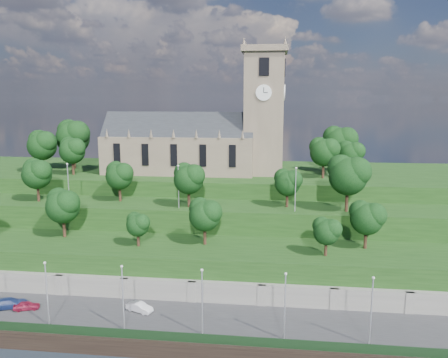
# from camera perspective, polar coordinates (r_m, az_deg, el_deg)

# --- Properties ---
(ground) EXTENTS (320.00, 320.00, 0.00)m
(ground) POSITION_cam_1_polar(r_m,az_deg,el_deg) (58.05, -11.66, -21.75)
(ground) COLOR black
(ground) RESTS_ON ground
(promenade) EXTENTS (160.00, 12.00, 2.00)m
(promenade) POSITION_cam_1_polar(r_m,az_deg,el_deg) (62.47, -9.90, -18.15)
(promenade) COLOR #2D2D30
(promenade) RESTS_ON ground
(quay_wall) EXTENTS (160.00, 0.50, 2.20)m
(quay_wall) POSITION_cam_1_polar(r_m,az_deg,el_deg) (57.43, -11.72, -20.85)
(quay_wall) COLOR black
(quay_wall) RESTS_ON ground
(fence) EXTENTS (160.00, 0.10, 1.20)m
(fence) POSITION_cam_1_polar(r_m,az_deg,el_deg) (57.21, -11.57, -19.24)
(fence) COLOR black
(fence) RESTS_ON promenade
(retaining_wall) EXTENTS (160.00, 2.10, 5.00)m
(retaining_wall) POSITION_cam_1_polar(r_m,az_deg,el_deg) (66.93, -8.44, -14.64)
(retaining_wall) COLOR slate
(retaining_wall) RESTS_ON ground
(embankment_lower) EXTENTS (160.00, 12.00, 8.00)m
(embankment_lower) POSITION_cam_1_polar(r_m,az_deg,el_deg) (71.68, -7.21, -11.56)
(embankment_lower) COLOR #173712
(embankment_lower) RESTS_ON ground
(embankment_upper) EXTENTS (160.00, 10.00, 12.00)m
(embankment_upper) POSITION_cam_1_polar(r_m,az_deg,el_deg) (81.09, -5.37, -7.40)
(embankment_upper) COLOR #173712
(embankment_upper) RESTS_ON ground
(hilltop) EXTENTS (160.00, 32.00, 15.00)m
(hilltop) POSITION_cam_1_polar(r_m,az_deg,el_deg) (100.57, -2.90, -2.98)
(hilltop) COLOR #173712
(hilltop) RESTS_ON ground
(church) EXTENTS (38.60, 12.35, 27.60)m
(church) POSITION_cam_1_polar(r_m,az_deg,el_deg) (94.14, -2.92, 5.38)
(church) COLOR brown
(church) RESTS_ON hilltop
(trees_lower) EXTENTS (66.85, 8.82, 8.25)m
(trees_lower) POSITION_cam_1_polar(r_m,az_deg,el_deg) (69.33, -6.55, -4.56)
(trees_lower) COLOR black
(trees_lower) RESTS_ON embankment_lower
(trees_upper) EXTENTS (62.15, 8.70, 9.58)m
(trees_upper) POSITION_cam_1_polar(r_m,az_deg,el_deg) (76.38, -1.95, 0.52)
(trees_upper) COLOR black
(trees_upper) RESTS_ON embankment_upper
(trees_hilltop) EXTENTS (71.29, 16.03, 11.20)m
(trees_hilltop) POSITION_cam_1_polar(r_m,az_deg,el_deg) (94.81, -6.21, 4.76)
(trees_hilltop) COLOR black
(trees_hilltop) RESTS_ON hilltop
(lamp_posts_promenade) EXTENTS (60.36, 0.36, 8.61)m
(lamp_posts_promenade) POSITION_cam_1_polar(r_m,az_deg,el_deg) (57.46, -13.08, -14.32)
(lamp_posts_promenade) COLOR #B2B2B7
(lamp_posts_promenade) RESTS_ON promenade
(lamp_posts_upper) EXTENTS (40.36, 0.36, 7.62)m
(lamp_posts_upper) POSITION_cam_1_polar(r_m,az_deg,el_deg) (75.67, -5.98, -0.55)
(lamp_posts_upper) COLOR #B2B2B7
(lamp_posts_upper) RESTS_ON embankment_upper
(car_left) EXTENTS (3.66, 2.34, 1.16)m
(car_left) POSITION_cam_1_polar(r_m,az_deg,el_deg) (68.47, -24.37, -14.83)
(car_left) COLOR maroon
(car_left) RESTS_ON promenade
(car_middle) EXTENTS (4.06, 2.61, 1.26)m
(car_middle) POSITION_cam_1_polar(r_m,az_deg,el_deg) (63.33, -10.97, -16.11)
(car_middle) COLOR #B5B3B9
(car_middle) RESTS_ON promenade
(car_right) EXTENTS (5.21, 3.80, 1.40)m
(car_right) POSITION_cam_1_polar(r_m,az_deg,el_deg) (69.93, -26.23, -14.33)
(car_right) COLOR navy
(car_right) RESTS_ON promenade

